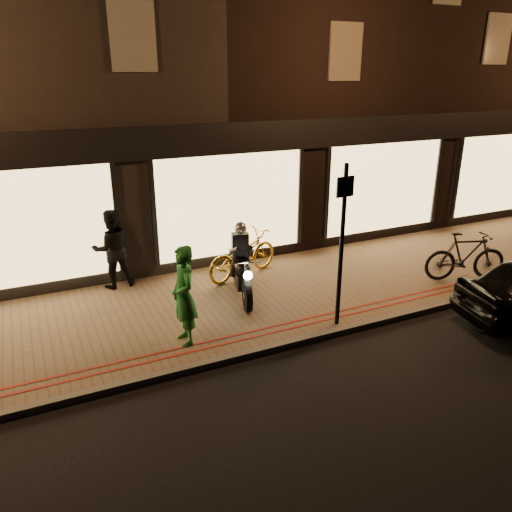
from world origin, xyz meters
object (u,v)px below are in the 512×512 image
at_px(bicycle_gold, 243,254).
at_px(sign_post, 342,238).
at_px(person_green, 184,296).
at_px(motorcycle, 242,269).

bearing_deg(bicycle_gold, sign_post, 172.90).
bearing_deg(person_green, sign_post, 77.13).
xyz_separation_m(sign_post, person_green, (-2.76, 0.56, -0.80)).
bearing_deg(sign_post, bicycle_gold, 102.74).
relative_size(motorcycle, bicycle_gold, 0.94).
distance_m(motorcycle, sign_post, 2.43).
relative_size(sign_post, bicycle_gold, 1.49).
distance_m(sign_post, person_green, 2.93).
relative_size(motorcycle, sign_post, 0.63).
distance_m(sign_post, bicycle_gold, 3.17).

